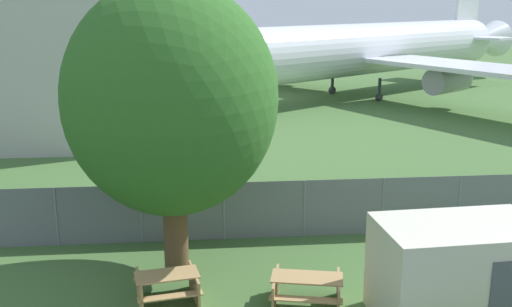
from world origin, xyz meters
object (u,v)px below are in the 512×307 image
at_px(portable_cabin, 458,273).
at_px(airplane, 345,51).
at_px(picnic_bench_open_grass, 167,285).
at_px(tree_left_of_cabin, 171,99).
at_px(picnic_bench_near_cabin, 307,287).

bearing_deg(portable_cabin, airplane, 77.68).
bearing_deg(picnic_bench_open_grass, portable_cabin, -12.26).
bearing_deg(tree_left_of_cabin, portable_cabin, -25.97).
relative_size(picnic_bench_near_cabin, picnic_bench_open_grass, 1.13).
xyz_separation_m(picnic_bench_near_cabin, tree_left_of_cabin, (-3.24, 2.22, 4.36)).
distance_m(picnic_bench_open_grass, tree_left_of_cabin, 4.71).
relative_size(picnic_bench_near_cabin, tree_left_of_cabin, 0.25).
relative_size(airplane, picnic_bench_near_cabin, 19.63).
distance_m(airplane, picnic_bench_near_cabin, 32.79).
height_order(portable_cabin, tree_left_of_cabin, tree_left_of_cabin).
distance_m(picnic_bench_near_cabin, picnic_bench_open_grass, 3.46).
height_order(picnic_bench_near_cabin, tree_left_of_cabin, tree_left_of_cabin).
xyz_separation_m(portable_cabin, tree_left_of_cabin, (-6.61, 3.22, 3.64)).
bearing_deg(picnic_bench_open_grass, tree_left_of_cabin, 84.18).
distance_m(portable_cabin, tree_left_of_cabin, 8.21).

